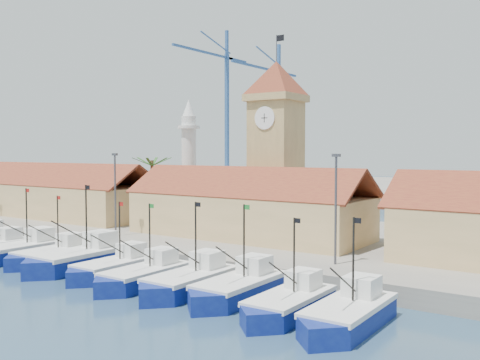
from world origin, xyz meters
The scene contains 20 objects.
ground centered at (0.00, 0.00, 0.00)m, with size 400.00×400.00×0.00m, color navy.
quay centered at (0.00, 24.00, 0.75)m, with size 140.00×32.00×1.50m, color gray.
terminal centered at (0.00, 110.00, 1.00)m, with size 240.00×80.00×2.00m, color gray.
boat_2 centered at (-15.68, 2.73, 0.77)m, with size 3.59×9.83×7.44m.
boat_3 centered at (-11.40, 3.31, 0.71)m, with size 3.29×9.02×6.83m.
boat_4 centered at (-7.28, 3.22, 0.84)m, with size 3.90×10.68×8.08m.
boat_5 centered at (-2.36, 2.92, 0.70)m, with size 3.26×8.92×6.75m.
boat_6 centered at (1.94, 2.14, 0.71)m, with size 3.33×9.13×6.91m.
boat_7 centered at (6.25, 2.66, 0.75)m, with size 3.50×9.59×7.26m.
boat_8 centered at (10.37, 3.20, 0.75)m, with size 3.50×9.58×7.25m.
boat_9 centered at (15.26, 1.97, 0.69)m, with size 3.24×8.88×6.72m.
boat_10 centered at (19.40, 1.91, 0.73)m, with size 3.41×9.33×7.06m.
hall_left centered at (-32.00, 20.00, 3.99)m, with size 31.20×10.13×7.61m.
hall_center centered at (0.00, 20.00, 3.99)m, with size 27.04×10.13×7.61m.
clock_tower centered at (0.00, 26.00, 11.96)m, with size 5.80×5.80×22.70m.
minaret centered at (-15.00, 28.00, 9.73)m, with size 3.00×3.00×16.30m.
palm_tree centered at (-20.00, 26.00, 6.25)m, with size 5.60×5.03×8.39m.
lamp_posts centered at (0.50, 12.00, 6.48)m, with size 80.70×0.25×9.03m.
crane_blue_far centered at (-62.50, 100.47, 26.91)m, with size 1.00×34.06×44.69m.
crane_blue_near centered at (-48.07, 106.39, 24.24)m, with size 1.00×33.65×39.94m.
Camera 1 is at (32.17, -27.94, 10.69)m, focal length 40.00 mm.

